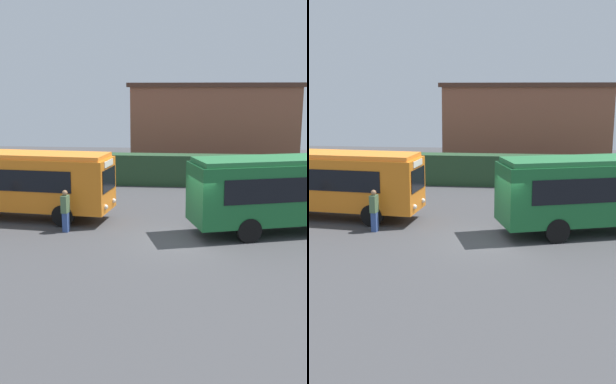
# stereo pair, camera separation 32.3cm
# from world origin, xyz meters

# --- Properties ---
(ground_plane) EXTENTS (64.00, 64.00, 0.00)m
(ground_plane) POSITION_xyz_m (0.00, 0.00, 0.00)
(ground_plane) COLOR #424244
(bus_orange) EXTENTS (9.90, 3.26, 3.15)m
(bus_orange) POSITION_xyz_m (-8.30, 2.85, 1.81)
(bus_orange) COLOR orange
(bus_orange) RESTS_ON ground_plane
(person_right) EXTENTS (0.31, 0.44, 1.83)m
(person_right) POSITION_xyz_m (-5.10, 0.76, 0.97)
(person_right) COLOR #334C8C
(person_right) RESTS_ON ground_plane
(person_far) EXTENTS (0.29, 0.41, 1.82)m
(person_far) POSITION_xyz_m (1.79, 4.48, 0.97)
(person_far) COLOR maroon
(person_far) RESTS_ON ground_plane
(hedge_row) EXTENTS (44.00, 1.46, 1.96)m
(hedge_row) POSITION_xyz_m (0.00, 11.83, 0.98)
(hedge_row) COLOR #27482B
(hedge_row) RESTS_ON ground_plane
(depot_building) EXTENTS (12.17, 6.87, 6.49)m
(depot_building) POSITION_xyz_m (1.46, 18.19, 3.26)
(depot_building) COLOR brown
(depot_building) RESTS_ON ground_plane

